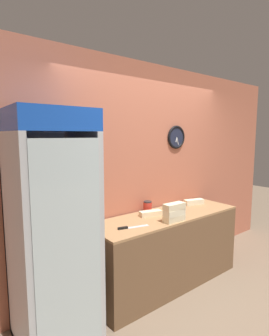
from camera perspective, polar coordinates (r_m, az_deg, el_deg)
name	(u,v)px	position (r m, az deg, el deg)	size (l,w,h in m)	color
ground_plane	(227,320)	(3.14, 19.56, -28.77)	(14.00, 14.00, 0.00)	#7A6651
wall_back	(149,172)	(3.39, 3.09, -0.84)	(5.20, 0.09, 2.70)	#B7664C
prep_counter	(167,249)	(3.39, 7.07, -17.05)	(1.95, 0.61, 0.87)	brown
beverage_cooler	(50,219)	(2.43, -17.90, -10.58)	(0.63, 0.70, 2.03)	#B2B7BC
sandwich_stack_bottom	(174,218)	(2.98, 8.61, -10.80)	(0.26, 0.11, 0.07)	beige
sandwich_stack_middle	(174,212)	(2.96, 8.63, -9.53)	(0.26, 0.11, 0.07)	beige
sandwich_stack_top	(174,206)	(2.94, 8.66, -8.25)	(0.26, 0.11, 0.07)	beige
sandwich_flat_left	(194,202)	(3.73, 12.82, -7.21)	(0.29, 0.17, 0.07)	beige
sandwich_flat_right	(151,213)	(3.15, 3.53, -9.81)	(0.28, 0.17, 0.06)	beige
chefs_knife	(129,227)	(2.76, -1.18, -12.80)	(0.34, 0.12, 0.02)	silver
condiment_jar	(148,207)	(3.29, 2.86, -8.39)	(0.11, 0.11, 0.14)	#B72D23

